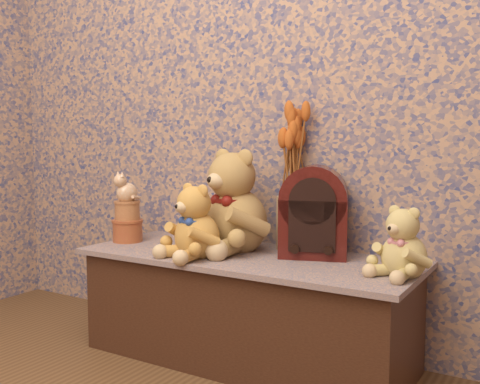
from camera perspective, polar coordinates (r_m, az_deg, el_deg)
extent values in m
cube|color=#3A4376|center=(2.31, 3.97, 17.02)|extent=(3.00, 0.10, 2.60)
cube|color=#394C76|center=(2.14, 0.71, -11.75)|extent=(1.28, 0.51, 0.41)
cylinder|color=tan|center=(2.19, 5.37, -3.15)|extent=(0.17, 0.17, 0.21)
cylinder|color=#B17134|center=(2.39, -11.46, -3.94)|extent=(0.16, 0.16, 0.09)
cylinder|color=tan|center=(2.38, -11.50, -1.92)|extent=(0.12, 0.12, 0.08)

